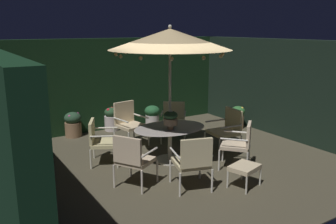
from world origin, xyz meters
name	(u,v)px	position (x,y,z in m)	size (l,w,h in m)	color
ground_plane	(174,160)	(0.00, 0.00, -0.01)	(7.17, 6.59, 0.02)	#4A4432
hedge_backdrop_rear	(113,84)	(0.00, 3.15, 1.25)	(7.17, 0.30, 2.50)	black
hedge_backdrop_right	(286,89)	(3.44, 0.00, 1.25)	(0.30, 6.59, 2.50)	black
patio_dining_table	(170,135)	(-0.08, 0.02, 0.58)	(1.59, 1.16, 0.74)	silver
patio_umbrella	(170,39)	(-0.08, 0.02, 2.55)	(2.48, 2.48, 2.84)	beige
centerpiece_planter	(171,118)	(-0.16, -0.13, 0.98)	(0.29, 0.29, 0.41)	#836449
patio_chair_north	(174,118)	(0.78, 1.21, 0.56)	(0.84, 0.84, 0.95)	beige
patio_chair_northeast	(128,121)	(-0.35, 1.47, 0.59)	(0.72, 0.72, 1.04)	silver
patio_chair_east	(100,139)	(-1.40, 0.67, 0.53)	(0.79, 0.83, 0.92)	beige
patio_chair_southeast	(133,157)	(-1.34, -0.74, 0.56)	(0.80, 0.81, 0.97)	beige
patio_chair_south	(193,160)	(-0.51, -1.39, 0.56)	(0.76, 0.78, 0.99)	silver
patio_chair_southwest	(240,142)	(0.89, -1.06, 0.55)	(0.81, 0.81, 0.94)	silver
patio_chair_west	(227,127)	(1.38, -0.11, 0.55)	(0.68, 0.69, 0.97)	silver
ottoman_footrest	(245,168)	(0.36, -1.77, 0.35)	(0.62, 0.54, 0.40)	silver
potted_plant_right_near	(15,134)	(-2.72, 2.79, 0.31)	(0.36, 0.36, 0.59)	beige
potted_plant_back_center	(152,116)	(0.91, 2.54, 0.33)	(0.44, 0.44, 0.62)	beige
potted_plant_left_far	(27,174)	(-2.97, 0.06, 0.32)	(0.48, 0.48, 0.61)	tan
potted_plant_left_near	(238,116)	(2.89, 1.14, 0.35)	(0.39, 0.39, 0.64)	tan
potted_plant_back_left	(73,124)	(-1.30, 2.83, 0.33)	(0.43, 0.43, 0.65)	#856345
potted_plant_right_far	(16,147)	(-2.87, 1.78, 0.30)	(0.45, 0.45, 0.59)	tan
potted_plant_back_right	(10,158)	(-3.10, 0.95, 0.36)	(0.43, 0.43, 0.66)	#B26A47
potted_plant_front_corner	(111,119)	(-0.22, 2.84, 0.33)	(0.39, 0.39, 0.64)	beige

